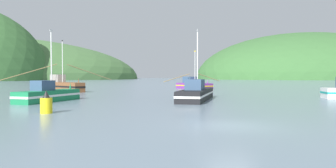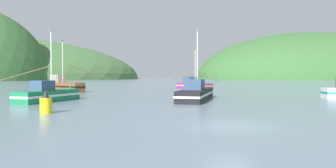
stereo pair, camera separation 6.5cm
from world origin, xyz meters
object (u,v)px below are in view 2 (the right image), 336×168
Objects in this scene: channel_buoy at (46,104)px; fishing_boat_purple at (193,85)px; fishing_boat_brown at (62,85)px; fishing_boat_green at (48,94)px; fishing_boat_black at (196,93)px.

fishing_boat_purple is at bearing 56.98° from channel_buoy.
fishing_boat_brown is at bearing 92.28° from channel_buoy.
fishing_boat_green is at bearing -30.51° from fishing_boat_brown.
fishing_boat_green is at bearing 95.66° from channel_buoy.
channel_buoy is at bearing -28.85° from fishing_boat_brown.
fishing_boat_green is at bearing -67.77° from fishing_boat_purple.
fishing_boat_brown is 1.22× the size of fishing_boat_purple.
channel_buoy is at bearing -56.97° from fishing_boat_purple.
channel_buoy is at bearing -141.53° from fishing_boat_green.
fishing_boat_purple is 8.69× the size of channel_buoy.
fishing_boat_brown reaches higher than fishing_boat_black.
fishing_boat_brown is at bearing 33.43° from fishing_boat_green.
fishing_boat_black is 6.91× the size of channel_buoy.
fishing_boat_purple reaches higher than fishing_boat_green.
fishing_boat_purple is 33.58m from fishing_boat_green.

